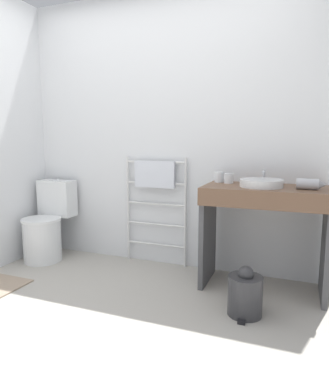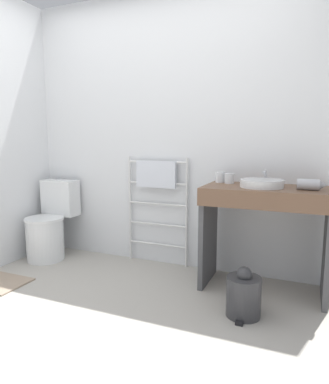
# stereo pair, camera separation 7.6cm
# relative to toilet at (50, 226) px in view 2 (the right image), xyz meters

# --- Properties ---
(ground_plane) EXTENTS (12.00, 12.00, 0.00)m
(ground_plane) POSITION_rel_toilet_xyz_m (1.17, -1.09, -0.33)
(ground_plane) COLOR #A8A399
(wall_back) EXTENTS (3.08, 0.12, 2.53)m
(wall_back) POSITION_rel_toilet_xyz_m (1.17, 0.37, 0.93)
(wall_back) COLOR silver
(wall_back) RESTS_ON ground_plane
(toilet) EXTENTS (0.38, 0.53, 0.79)m
(toilet) POSITION_rel_toilet_xyz_m (0.00, 0.00, 0.00)
(toilet) COLOR white
(toilet) RESTS_ON ground_plane
(towel_radiator) EXTENTS (0.62, 0.06, 1.03)m
(towel_radiator) POSITION_rel_toilet_xyz_m (1.07, 0.26, 0.41)
(towel_radiator) COLOR silver
(towel_radiator) RESTS_ON ground_plane
(vanity_counter) EXTENTS (0.95, 0.53, 0.83)m
(vanity_counter) POSITION_rel_toilet_xyz_m (2.10, 0.03, 0.23)
(vanity_counter) COLOR brown
(vanity_counter) RESTS_ON ground_plane
(sink_basin) EXTENTS (0.33, 0.33, 0.06)m
(sink_basin) POSITION_rel_toilet_xyz_m (2.07, 0.02, 0.53)
(sink_basin) COLOR white
(sink_basin) RESTS_ON vanity_counter
(faucet) EXTENTS (0.02, 0.10, 0.12)m
(faucet) POSITION_rel_toilet_xyz_m (2.07, 0.19, 0.58)
(faucet) COLOR silver
(faucet) RESTS_ON vanity_counter
(cup_near_wall) EXTENTS (0.08, 0.08, 0.09)m
(cup_near_wall) POSITION_rel_toilet_xyz_m (1.70, 0.20, 0.54)
(cup_near_wall) COLOR white
(cup_near_wall) RESTS_ON vanity_counter
(cup_near_edge) EXTENTS (0.08, 0.08, 0.08)m
(cup_near_edge) POSITION_rel_toilet_xyz_m (1.79, 0.16, 0.54)
(cup_near_edge) COLOR white
(cup_near_edge) RESTS_ON vanity_counter
(hair_dryer) EXTENTS (0.20, 0.17, 0.08)m
(hair_dryer) POSITION_rel_toilet_xyz_m (2.41, 0.00, 0.54)
(hair_dryer) COLOR #B7B7BC
(hair_dryer) RESTS_ON vanity_counter
(trash_bin) EXTENTS (0.24, 0.27, 0.35)m
(trash_bin) POSITION_rel_toilet_xyz_m (2.04, -0.44, -0.19)
(trash_bin) COLOR #333335
(trash_bin) RESTS_ON ground_plane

